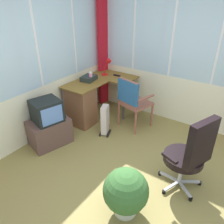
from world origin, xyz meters
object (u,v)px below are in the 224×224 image
Objects in this scene: desk_lamp at (109,64)px; office_chair at (191,153)px; potted_plant at (126,192)px; spray_bottle at (91,76)px; desk at (83,103)px; wooden_armchair at (131,98)px; tv_remote at (117,75)px; space_heater at (105,119)px; paper_tray at (89,78)px; tv_on_stand at (49,125)px.

desk_lamp reaches higher than office_chair.
spray_bottle is at bearing 48.16° from potted_plant.
wooden_armchair is (0.32, -0.86, 0.20)m from desk.
spray_bottle is 0.36× the size of potted_plant.
potted_plant is (-2.11, -1.51, -0.46)m from tv_remote.
desk_lamp is 0.53m from spray_bottle.
space_heater is at bearing -121.23° from spray_bottle.
potted_plant is (-1.31, -1.75, -0.10)m from desk.
desk is 0.49m from paper_tray.
paper_tray reaches higher than tv_on_stand.
tv_on_stand is at bearing 142.74° from space_heater.
paper_tray is 2.43m from office_chair.
spray_bottle is 0.08m from paper_tray.
tv_remote is (0.80, -0.24, 0.36)m from desk.
potted_plant reaches higher than space_heater.
space_heater is (-0.88, -0.54, -0.70)m from desk_lamp.
spray_bottle is 2.42m from potted_plant.
paper_tray is 0.53× the size of space_heater.
desk_lamp is 1.00m from wooden_armchair.
spray_bottle is at bearing 69.40° from office_chair.
desk_lamp is 2.78m from potted_plant.
tv_on_stand is at bearing -179.82° from spray_bottle.
space_heater is at bearing 73.71° from office_chair.
potted_plant is (-1.64, -0.89, -0.29)m from wooden_armchair.
potted_plant is at bearing -151.37° from wooden_armchair.
wooden_armchair is (-0.46, -0.81, -0.37)m from desk_lamp.
tv_remote is 0.25× the size of potted_plant.
desk_lamp reaches higher than space_heater.
office_chair reaches higher than potted_plant.
spray_bottle reaches higher than tv_on_stand.
desk is 1.38× the size of wooden_armchair.
spray_bottle is 0.72× the size of paper_tray.
space_heater is at bearing -37.26° from tv_on_stand.
desk_lamp is 0.56× the size of potted_plant.
space_heater is 0.94× the size of potted_plant.
office_chair is at bearing -123.52° from wooden_armchair.
paper_tray is 0.31× the size of wooden_armchair.
wooden_armchair is at bearing -85.98° from spray_bottle.
desk_lamp is 0.42× the size of tv_on_stand.
desk is 0.94m from wooden_armchair.
spray_bottle is 0.27× the size of tv_on_stand.
spray_bottle is 0.90m from wooden_armchair.
wooden_armchair is 0.90× the size of office_chair.
space_heater is at bearing 43.84° from potted_plant.
space_heater is (-0.37, -0.65, -0.53)m from paper_tray.
tv_on_stand is at bearing 144.03° from wooden_armchair.
tv_remote is at bearing -16.76° from desk.
desk is 0.61m from space_heater.
wooden_armchair reaches higher than tv_on_stand.
desk_lamp is at bearing 60.63° from wooden_armchair.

